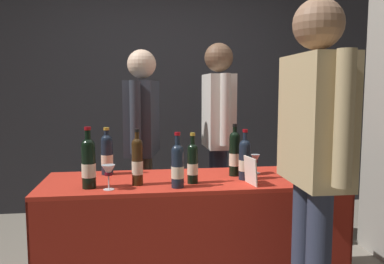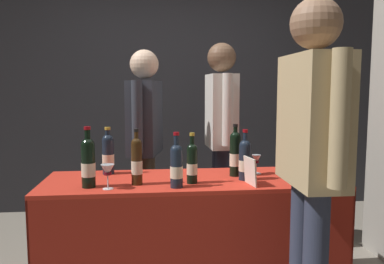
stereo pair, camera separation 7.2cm
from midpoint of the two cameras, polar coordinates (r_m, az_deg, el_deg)
back_partition at (r=4.39m, az=-3.91°, el=5.86°), size 5.89×0.12×2.61m
tasting_table at (r=2.59m, az=-0.81°, el=-12.09°), size 1.87×0.63×0.77m
featured_wine_bottle at (r=2.37m, az=-0.77°, el=-4.47°), size 0.07×0.07×0.31m
display_bottle_0 at (r=2.49m, az=6.87°, el=-3.89°), size 0.08×0.08×0.32m
display_bottle_1 at (r=2.59m, az=5.42°, el=-3.08°), size 0.07×0.07×0.34m
display_bottle_2 at (r=2.68m, az=-13.02°, el=-3.10°), size 0.08×0.08×0.32m
display_bottle_3 at (r=2.28m, az=-3.02°, el=-4.81°), size 0.07×0.07×0.32m
display_bottle_4 at (r=2.36m, az=-8.83°, el=-4.18°), size 0.07×0.07×0.34m
display_bottle_5 at (r=2.34m, az=-15.67°, el=-4.27°), size 0.08×0.08×0.36m
wine_glass_near_vendor at (r=2.68m, az=8.44°, el=-4.06°), size 0.07×0.07×0.13m
wine_glass_mid at (r=2.29m, az=-12.94°, el=-5.63°), size 0.08×0.08×0.14m
brochure_stand at (r=2.37m, az=7.66°, el=-5.62°), size 0.05×0.16×0.17m
vendor_presenter at (r=3.15m, az=-7.85°, el=-0.11°), size 0.29×0.60×1.65m
vendor_assistant at (r=3.26m, az=3.21°, el=0.79°), size 0.23×0.55×1.71m
taster_foreground_right at (r=1.99m, az=16.38°, el=-1.61°), size 0.24×0.63×1.77m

